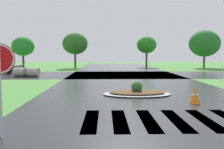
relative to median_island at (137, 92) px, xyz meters
name	(u,v)px	position (x,y,z in m)	size (l,w,h in m)	color
asphalt_roadway	(139,92)	(0.20, 0.99, -0.12)	(10.32, 80.00, 0.01)	#232628
asphalt_cross_road	(124,75)	(0.20, 12.88, -0.12)	(90.00, 9.29, 0.01)	#232628
crosswalk_stripes	(162,120)	(0.20, -5.23, -0.12)	(4.95, 3.04, 0.01)	white
median_island	(137,92)	(0.00, 0.00, 0.00)	(3.41, 2.25, 0.68)	#9E9B93
drainage_pipe_stack	(27,72)	(-8.55, 10.83, 0.28)	(2.26, 1.02, 0.81)	#9E9B93
traffic_cone	(195,96)	(2.16, -2.39, 0.20)	(0.43, 0.43, 0.67)	orange
background_treeline	(176,43)	(8.46, 25.69, 3.43)	(38.52, 5.87, 5.93)	#4C3823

